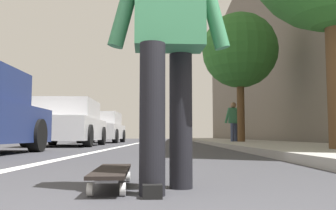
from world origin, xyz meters
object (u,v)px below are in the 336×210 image
Objects in this scene: skateboard at (112,173)px; street_tree_mid at (240,51)px; skater_person at (169,29)px; traffic_light at (144,101)px; parked_car_mid at (68,124)px; parked_car_far at (103,128)px; pedestrian_distant at (234,120)px.

street_tree_mid is at bearing -14.63° from skateboard.
skater_person is 12.19m from street_tree_mid.
skateboard is 0.21× the size of traffic_light.
skater_person is (-0.15, -0.35, 0.84)m from skateboard.
street_tree_mid reaches higher than skater_person.
parked_car_mid is at bearing 17.04° from skateboard.
traffic_light is at bearing 4.55° from skater_person.
street_tree_mid is at bearing -73.87° from parked_car_mid.
skater_person is at bearing -168.25° from parked_car_far.
street_tree_mid is (-12.18, -4.54, 0.74)m from traffic_light.
parked_car_mid is (9.73, 2.98, 0.63)m from skateboard.
traffic_light is (13.91, -1.44, 2.09)m from parked_car_mid.
traffic_light reaches higher than skater_person.
skater_person is at bearing 167.17° from street_tree_mid.
skateboard is 23.85m from traffic_light.
skateboard is at bearing -162.96° from parked_car_mid.
skater_person is 10.43m from parked_car_mid.
parked_car_far is 0.83× the size of street_tree_mid.
skateboard is 0.52× the size of skater_person.
parked_car_far is 8.14m from traffic_light.
pedestrian_distant reaches higher than parked_car_mid.
parked_car_far is (16.06, 3.34, -0.22)m from skater_person.
parked_car_far is 7.98m from street_tree_mid.
skateboard is 0.17× the size of street_tree_mid.
parked_car_mid reaches higher than parked_car_far.
skater_person reaches higher than skateboard.
street_tree_mid is 3.08× the size of pedestrian_distant.
traffic_light is (23.64, 1.55, 2.72)m from skateboard.
skater_person is 16.41m from parked_car_far.
parked_car_far is 7.05m from pedestrian_distant.
pedestrian_distant is (-4.02, -5.79, 0.21)m from parked_car_far.
skater_person is 0.33× the size of street_tree_mid.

